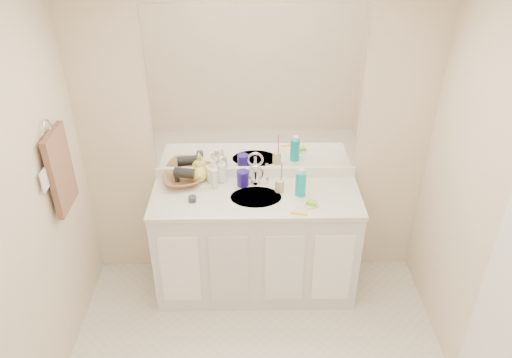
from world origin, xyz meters
The scene contains 27 objects.
ceiling centered at (0.00, 0.00, 2.40)m, with size 2.60×2.60×0.02m, color white.
wall_back centered at (0.00, 1.30, 1.20)m, with size 2.60×0.02×2.40m, color beige.
wall_left centered at (-1.30, 0.00, 1.20)m, with size 0.02×2.60×2.40m, color beige.
wall_right centered at (1.30, 0.00, 1.20)m, with size 0.02×2.60×2.40m, color beige.
vanity_cabinet centered at (0.00, 1.02, 0.42)m, with size 1.50×0.55×0.85m, color silver.
countertop centered at (0.00, 1.02, 0.86)m, with size 1.52×0.57×0.03m, color silver.
backsplash centered at (0.00, 1.29, 0.92)m, with size 1.52×0.03×0.08m, color white.
sink_basin centered at (0.00, 1.00, 0.87)m, with size 0.37×0.37×0.02m, color beige.
faucet centered at (0.00, 1.18, 0.94)m, with size 0.02×0.02×0.11m, color silver.
mirror centered at (0.00, 1.29, 1.56)m, with size 1.48×0.01×1.20m, color white.
blue_mug centered at (-0.09, 1.17, 0.94)m, with size 0.09×0.09×0.12m, color navy.
tan_cup centered at (0.17, 1.08, 0.93)m, with size 0.07×0.07×0.09m, color #C6BA8B.
toothbrush centered at (0.18, 1.08, 1.03)m, with size 0.01×0.01×0.19m, color #F03F70.
mouthwash_bottle centered at (0.32, 1.03, 0.97)m, with size 0.08×0.08×0.18m, color #0EA5AC.
soap_dish centered at (0.39, 0.89, 0.89)m, with size 0.10×0.08×0.01m, color white.
green_soap centered at (0.39, 0.89, 0.90)m, with size 0.07×0.05×0.03m, color #8DC630.
orange_comb centered at (0.29, 0.79, 0.88)m, with size 0.12×0.02×0.00m, color yellow.
dark_jar centered at (-0.45, 0.96, 0.90)m, with size 0.06×0.06×0.04m, color #34333A.
extra_white_bottle centered at (-0.30, 1.13, 0.96)m, with size 0.05×0.05×0.15m, color silver.
soap_bottle_white centered at (-0.25, 1.22, 0.98)m, with size 0.08×0.08×0.21m, color white.
soap_bottle_cream centered at (-0.33, 1.23, 0.97)m, with size 0.08×0.08×0.18m, color #FDF2CE.
soap_bottle_yellow centered at (-0.43, 1.23, 0.96)m, with size 0.13×0.13×0.16m, color #F1E75D.
wicker_basket centered at (-0.55, 1.20, 0.91)m, with size 0.27×0.27×0.07m, color brown.
hair_dryer centered at (-0.53, 1.20, 0.97)m, with size 0.08×0.08×0.15m, color black.
towel_ring centered at (-1.27, 0.77, 1.55)m, with size 0.11×0.11×0.01m, color silver.
hand_towel centered at (-1.25, 0.77, 1.25)m, with size 0.04×0.32×0.55m, color brown.
switch_plate centered at (-1.27, 0.57, 1.30)m, with size 0.01×0.09×0.13m, color white.
Camera 1 is at (-0.04, -1.97, 2.87)m, focal length 35.00 mm.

